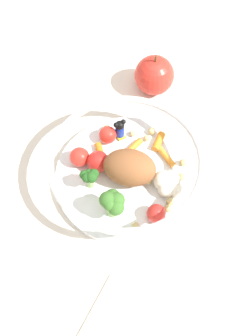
{
  "coord_description": "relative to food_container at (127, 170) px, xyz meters",
  "views": [
    {
      "loc": [
        0.23,
        0.18,
        0.57
      ],
      "look_at": [
        -0.01,
        0.01,
        0.03
      ],
      "focal_mm": 46.11,
      "sensor_mm": 36.0,
      "label": 1
    }
  ],
  "objects": [
    {
      "name": "loose_apple",
      "position": [
        -0.17,
        -0.06,
        0.0
      ],
      "size": [
        0.06,
        0.06,
        0.08
      ],
      "color": "red",
      "rests_on": "ground_plane"
    },
    {
      "name": "ground_plane",
      "position": [
        0.01,
        -0.01,
        -0.03
      ],
      "size": [
        2.4,
        2.4,
        0.0
      ],
      "primitive_type": "plane",
      "color": "silver"
    },
    {
      "name": "food_container",
      "position": [
        0.0,
        0.0,
        0.0
      ],
      "size": [
        0.22,
        0.22,
        0.06
      ],
      "color": "white",
      "rests_on": "ground_plane"
    }
  ]
}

